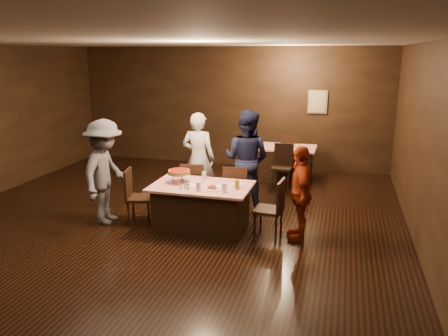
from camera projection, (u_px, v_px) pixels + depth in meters
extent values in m
plane|color=black|center=(148.00, 239.00, 6.85)|extent=(10.00, 10.00, 0.00)
cube|color=silver|center=(138.00, 40.00, 6.08)|extent=(8.00, 10.00, 0.04)
cube|color=black|center=(229.00, 107.00, 11.12)|extent=(8.00, 0.04, 3.00)
cube|color=black|center=(437.00, 163.00, 5.43)|extent=(0.04, 10.00, 3.00)
cube|color=tan|center=(318.00, 102.00, 10.48)|extent=(0.46, 0.03, 0.56)
cube|color=beige|center=(317.00, 102.00, 10.45)|extent=(0.38, 0.01, 0.48)
cube|color=#A9160B|center=(202.00, 208.00, 7.12)|extent=(1.60, 1.00, 0.77)
cube|color=#B01E0B|center=(286.00, 163.00, 10.00)|extent=(1.30, 0.90, 0.77)
cube|color=black|center=(194.00, 187.00, 7.90)|extent=(0.49, 0.49, 0.95)
cube|color=black|center=(237.00, 191.00, 7.70)|extent=(0.45, 0.45, 0.95)
cube|color=black|center=(140.00, 197.00, 7.38)|extent=(0.51, 0.51, 0.95)
cube|color=black|center=(268.00, 209.00, 6.82)|extent=(0.46, 0.46, 0.95)
cube|color=black|center=(282.00, 167.00, 9.33)|extent=(0.43, 0.43, 0.95)
cube|color=black|center=(290.00, 154.00, 10.54)|extent=(0.45, 0.45, 0.95)
imported|color=silver|center=(198.00, 158.00, 8.32)|extent=(0.67, 0.45, 1.77)
imported|color=#141833|center=(247.00, 159.00, 8.09)|extent=(1.02, 0.87, 1.84)
imported|color=#57565A|center=(105.00, 172.00, 7.34)|extent=(0.73, 1.19, 1.78)
imported|color=#972C0D|center=(300.00, 193.00, 6.71)|extent=(0.52, 0.93, 1.49)
cylinder|color=black|center=(181.00, 176.00, 7.25)|extent=(0.01, 0.01, 0.15)
cylinder|color=black|center=(173.00, 178.00, 7.13)|extent=(0.01, 0.01, 0.15)
cylinder|color=black|center=(183.00, 179.00, 7.09)|extent=(0.01, 0.01, 0.15)
cylinder|color=silver|center=(179.00, 173.00, 7.14)|extent=(0.38, 0.38, 0.01)
cylinder|color=#B27233|center=(179.00, 172.00, 7.13)|extent=(0.35, 0.35, 0.05)
cylinder|color=#A5140C|center=(179.00, 170.00, 7.12)|extent=(0.30, 0.30, 0.01)
cylinder|color=white|center=(213.00, 189.00, 6.79)|extent=(0.25, 0.25, 0.01)
cylinder|color=#B27233|center=(213.00, 187.00, 6.78)|extent=(0.18, 0.18, 0.04)
cylinder|color=#A5140C|center=(213.00, 186.00, 6.78)|extent=(0.14, 0.14, 0.01)
cylinder|color=white|center=(237.00, 185.00, 7.02)|extent=(0.25, 0.25, 0.01)
cylinder|color=silver|center=(198.00, 186.00, 6.71)|extent=(0.08, 0.08, 0.14)
cylinder|color=silver|center=(224.00, 188.00, 6.66)|extent=(0.08, 0.08, 0.14)
cylinder|color=#BF7F26|center=(237.00, 185.00, 6.81)|extent=(0.08, 0.08, 0.14)
cylinder|color=silver|center=(204.00, 176.00, 7.30)|extent=(0.08, 0.08, 0.14)
cylinder|color=silver|center=(185.00, 186.00, 6.83)|extent=(0.04, 0.04, 0.08)
cylinder|color=silver|center=(185.00, 183.00, 6.82)|extent=(0.05, 0.05, 0.02)
cylinder|color=silver|center=(188.00, 187.00, 6.77)|extent=(0.04, 0.04, 0.08)
cylinder|color=silver|center=(188.00, 185.00, 6.75)|extent=(0.05, 0.05, 0.02)
cylinder|color=silver|center=(181.00, 187.00, 6.80)|extent=(0.04, 0.04, 0.08)
cylinder|color=silver|center=(181.00, 184.00, 6.79)|extent=(0.05, 0.05, 0.02)
cube|color=white|center=(219.00, 186.00, 6.95)|extent=(0.19, 0.19, 0.01)
cube|color=white|center=(192.00, 185.00, 7.02)|extent=(0.21, 0.21, 0.01)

